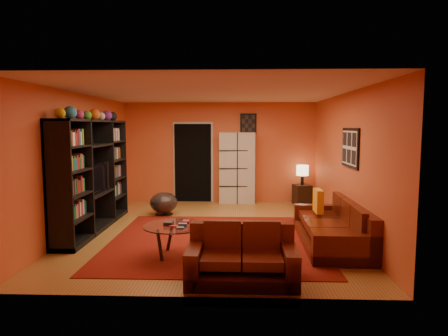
{
  "coord_description": "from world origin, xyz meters",
  "views": [
    {
      "loc": [
        0.5,
        -7.45,
        1.98
      ],
      "look_at": [
        0.22,
        0.1,
        1.19
      ],
      "focal_mm": 32.0,
      "sensor_mm": 36.0,
      "label": 1
    }
  ],
  "objects_px": {
    "sofa": "(336,228)",
    "storage_cabinet": "(237,168)",
    "loveseat": "(242,257)",
    "side_table": "(302,194)",
    "table_lamp": "(302,171)",
    "tv": "(94,178)",
    "bowl_chair": "(164,203)",
    "entertainment_unit": "(93,175)",
    "coffee_table": "(174,228)"
  },
  "relations": [
    {
      "from": "sofa",
      "to": "storage_cabinet",
      "type": "relative_size",
      "value": 1.3
    },
    {
      "from": "loveseat",
      "to": "side_table",
      "type": "bearing_deg",
      "value": -16.78
    },
    {
      "from": "sofa",
      "to": "table_lamp",
      "type": "distance_m",
      "value": 3.51
    },
    {
      "from": "tv",
      "to": "table_lamp",
      "type": "distance_m",
      "value": 5.13
    },
    {
      "from": "tv",
      "to": "bowl_chair",
      "type": "distance_m",
      "value": 1.88
    },
    {
      "from": "entertainment_unit",
      "to": "tv",
      "type": "xyz_separation_m",
      "value": [
        0.05,
        -0.09,
        -0.05
      ]
    },
    {
      "from": "tv",
      "to": "sofa",
      "type": "distance_m",
      "value": 4.49
    },
    {
      "from": "tv",
      "to": "entertainment_unit",
      "type": "bearing_deg",
      "value": 28.03
    },
    {
      "from": "coffee_table",
      "to": "bowl_chair",
      "type": "xyz_separation_m",
      "value": [
        -0.7,
        2.83,
        -0.16
      ]
    },
    {
      "from": "sofa",
      "to": "tv",
      "type": "bearing_deg",
      "value": 171.71
    },
    {
      "from": "side_table",
      "to": "table_lamp",
      "type": "height_order",
      "value": "table_lamp"
    },
    {
      "from": "sofa",
      "to": "loveseat",
      "type": "relative_size",
      "value": 1.69
    },
    {
      "from": "tv",
      "to": "loveseat",
      "type": "relative_size",
      "value": 0.7
    },
    {
      "from": "sofa",
      "to": "coffee_table",
      "type": "bearing_deg",
      "value": -163.27
    },
    {
      "from": "tv",
      "to": "side_table",
      "type": "distance_m",
      "value": 5.19
    },
    {
      "from": "sofa",
      "to": "entertainment_unit",
      "type": "bearing_deg",
      "value": 170.64
    },
    {
      "from": "table_lamp",
      "to": "sofa",
      "type": "bearing_deg",
      "value": -89.62
    },
    {
      "from": "storage_cabinet",
      "to": "entertainment_unit",
      "type": "bearing_deg",
      "value": -132.25
    },
    {
      "from": "entertainment_unit",
      "to": "loveseat",
      "type": "relative_size",
      "value": 2.14
    },
    {
      "from": "coffee_table",
      "to": "tv",
      "type": "bearing_deg",
      "value": 140.26
    },
    {
      "from": "tv",
      "to": "table_lamp",
      "type": "height_order",
      "value": "tv"
    },
    {
      "from": "tv",
      "to": "table_lamp",
      "type": "bearing_deg",
      "value": -57.8
    },
    {
      "from": "entertainment_unit",
      "to": "loveseat",
      "type": "height_order",
      "value": "entertainment_unit"
    },
    {
      "from": "storage_cabinet",
      "to": "coffee_table",
      "type": "bearing_deg",
      "value": -100.04
    },
    {
      "from": "entertainment_unit",
      "to": "tv",
      "type": "relative_size",
      "value": 3.04
    },
    {
      "from": "loveseat",
      "to": "coffee_table",
      "type": "distance_m",
      "value": 1.35
    },
    {
      "from": "loveseat",
      "to": "table_lamp",
      "type": "distance_m",
      "value": 5.33
    },
    {
      "from": "entertainment_unit",
      "to": "bowl_chair",
      "type": "height_order",
      "value": "entertainment_unit"
    },
    {
      "from": "bowl_chair",
      "to": "side_table",
      "type": "xyz_separation_m",
      "value": [
        3.29,
        1.36,
        -0.02
      ]
    },
    {
      "from": "tv",
      "to": "loveseat",
      "type": "xyz_separation_m",
      "value": [
        2.77,
        -2.33,
        -0.72
      ]
    },
    {
      "from": "sofa",
      "to": "side_table",
      "type": "xyz_separation_m",
      "value": [
        -0.02,
        3.47,
        -0.03
      ]
    },
    {
      "from": "entertainment_unit",
      "to": "coffee_table",
      "type": "height_order",
      "value": "entertainment_unit"
    },
    {
      "from": "sofa",
      "to": "side_table",
      "type": "height_order",
      "value": "sofa"
    },
    {
      "from": "tv",
      "to": "storage_cabinet",
      "type": "xyz_separation_m",
      "value": [
        2.69,
        2.89,
        -0.09
      ]
    },
    {
      "from": "loveseat",
      "to": "bowl_chair",
      "type": "xyz_separation_m",
      "value": [
        -1.72,
        3.7,
        -0.01
      ]
    },
    {
      "from": "coffee_table",
      "to": "storage_cabinet",
      "type": "relative_size",
      "value": 0.52
    },
    {
      "from": "loveseat",
      "to": "table_lamp",
      "type": "height_order",
      "value": "table_lamp"
    },
    {
      "from": "loveseat",
      "to": "coffee_table",
      "type": "relative_size",
      "value": 1.47
    },
    {
      "from": "sofa",
      "to": "loveseat",
      "type": "bearing_deg",
      "value": -133.79
    },
    {
      "from": "storage_cabinet",
      "to": "tv",
      "type": "bearing_deg",
      "value": -130.78
    },
    {
      "from": "loveseat",
      "to": "table_lamp",
      "type": "bearing_deg",
      "value": -16.78
    },
    {
      "from": "coffee_table",
      "to": "storage_cabinet",
      "type": "bearing_deg",
      "value": 77.78
    },
    {
      "from": "side_table",
      "to": "table_lamp",
      "type": "bearing_deg",
      "value": 0.0
    },
    {
      "from": "bowl_chair",
      "to": "side_table",
      "type": "relative_size",
      "value": 1.24
    },
    {
      "from": "bowl_chair",
      "to": "table_lamp",
      "type": "xyz_separation_m",
      "value": [
        3.29,
        1.36,
        0.58
      ]
    },
    {
      "from": "storage_cabinet",
      "to": "table_lamp",
      "type": "distance_m",
      "value": 1.66
    },
    {
      "from": "tv",
      "to": "table_lamp",
      "type": "xyz_separation_m",
      "value": [
        4.34,
        2.73,
        -0.15
      ]
    },
    {
      "from": "entertainment_unit",
      "to": "sofa",
      "type": "distance_m",
      "value": 4.56
    },
    {
      "from": "coffee_table",
      "to": "storage_cabinet",
      "type": "distance_m",
      "value": 4.48
    },
    {
      "from": "storage_cabinet",
      "to": "bowl_chair",
      "type": "distance_m",
      "value": 2.33
    }
  ]
}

